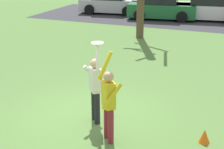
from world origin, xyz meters
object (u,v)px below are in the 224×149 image
object	(u,v)px
frisbee_disc	(97,43)
parked_car_white	(210,8)
person_defender	(109,101)
parked_car_silver	(111,2)
field_cone_orange	(204,136)
person_catcher	(95,85)
parked_car_green	(162,7)

from	to	relation	value
frisbee_disc	parked_car_white	size ratio (longest dim) A/B	0.07
person_defender	parked_car_silver	world-z (taller)	person_defender
person_defender	field_cone_orange	world-z (taller)	person_defender
person_catcher	parked_car_green	world-z (taller)	person_catcher
parked_car_white	field_cone_orange	distance (m)	15.18
person_catcher	parked_car_white	bearing A→B (deg)	135.38
field_cone_orange	parked_car_silver	bearing A→B (deg)	119.17
frisbee_disc	parked_car_white	distance (m)	15.25
person_defender	field_cone_orange	size ratio (longest dim) A/B	6.39
frisbee_disc	parked_car_silver	bearing A→B (deg)	111.12
person_defender	parked_car_white	size ratio (longest dim) A/B	0.47
parked_car_white	parked_car_green	bearing A→B (deg)	-173.24
frisbee_disc	field_cone_orange	distance (m)	3.20
frisbee_disc	parked_car_white	xyz separation A→B (m)	(0.62, 15.17, -1.37)
parked_car_silver	parked_car_white	xyz separation A→B (m)	(6.50, -0.04, 0.00)
person_catcher	field_cone_orange	world-z (taller)	person_catcher
parked_car_green	field_cone_orange	distance (m)	15.08
parked_car_green	field_cone_orange	size ratio (longest dim) A/B	13.46
parked_car_silver	field_cone_orange	xyz separation A→B (m)	(8.42, -15.09, -0.57)
person_catcher	person_defender	size ratio (longest dim) A/B	1.02
person_defender	frisbee_disc	xyz separation A→B (m)	(-0.51, 0.58, 1.11)
person_defender	person_catcher	bearing A→B (deg)	0.00
person_catcher	parked_car_silver	bearing A→B (deg)	159.17
parked_car_green	frisbee_disc	bearing A→B (deg)	-89.24
person_catcher	parked_car_green	size ratio (longest dim) A/B	0.48
parked_car_green	parked_car_white	bearing A→B (deg)	6.76
parked_car_green	field_cone_orange	bearing A→B (deg)	-79.57
person_catcher	frisbee_disc	distance (m)	1.13
parked_car_white	field_cone_orange	size ratio (longest dim) A/B	13.46
person_catcher	frisbee_disc	size ratio (longest dim) A/B	7.17
person_catcher	parked_car_white	distance (m)	15.03
person_catcher	frisbee_disc	bearing A→B (deg)	0.00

